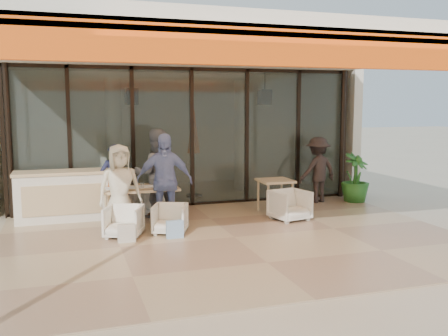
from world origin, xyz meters
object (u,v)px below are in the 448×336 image
object	(u,v)px
chair_near_right	(170,218)
standing_woman	(318,170)
side_table	(275,184)
potted_palm	(355,178)
diner_navy	(115,183)
dining_table	(139,190)
chair_far_left	(113,198)
diner_grey	(156,174)
diner_periwinkle	(164,181)
chair_far_right	(152,199)
chair_near_left	(124,220)
diner_cream	(120,188)
side_chair	(290,204)
host_counter	(62,196)

from	to	relation	value
chair_near_right	standing_woman	bearing A→B (deg)	45.67
side_table	potted_palm	size ratio (longest dim) A/B	0.62
diner_navy	potted_palm	bearing A→B (deg)	179.60
dining_table	standing_woman	distance (m)	4.47
chair_far_left	chair_near_right	distance (m)	2.08
dining_table	potted_palm	distance (m)	5.33
chair_near_right	standing_woman	world-z (taller)	standing_woman
dining_table	diner_grey	distance (m)	0.66
diner_periwinkle	chair_far_right	bearing A→B (deg)	102.37
chair_near_left	potted_palm	xyz separation A→B (m)	(5.71, 1.52, 0.28)
diner_cream	side_chair	bearing A→B (deg)	-9.99
side_table	chair_far_left	bearing A→B (deg)	165.32
diner_cream	diner_periwinkle	xyz separation A→B (m)	(0.84, 0.00, 0.09)
potted_palm	chair_far_left	bearing A→B (deg)	176.21
chair_near_left	standing_woman	world-z (taller)	standing_woman
chair_far_left	chair_far_right	bearing A→B (deg)	159.89
host_counter	diner_navy	distance (m)	1.09
diner_grey	diner_periwinkle	world-z (taller)	diner_grey
chair_far_right	chair_near_left	distance (m)	2.08
chair_far_left	chair_near_left	bearing A→B (deg)	69.89
dining_table	side_table	world-z (taller)	dining_table
host_counter	potted_palm	world-z (taller)	potted_palm
chair_near_right	side_chair	world-z (taller)	side_chair
diner_periwinkle	standing_woman	xyz separation A→B (m)	(3.97, 1.25, -0.11)
chair_far_right	standing_woman	size ratio (longest dim) A/B	0.38
diner_navy	diner_grey	xyz separation A→B (m)	(0.84, 0.00, 0.15)
chair_far_left	standing_woman	world-z (taller)	standing_woman
dining_table	diner_cream	xyz separation A→B (m)	(-0.41, -0.46, 0.13)
diner_grey	diner_periwinkle	size ratio (longest dim) A/B	1.02
diner_navy	standing_woman	bearing A→B (deg)	-177.46
chair_near_left	potted_palm	distance (m)	5.92
diner_periwinkle	potted_palm	bearing A→B (deg)	24.22
chair_near_right	side_table	xyz separation A→B (m)	(2.54, 1.01, 0.33)
chair_far_right	chair_near_left	world-z (taller)	chair_near_left
diner_cream	diner_periwinkle	distance (m)	0.85
chair_far_left	diner_grey	xyz separation A→B (m)	(0.84, -0.50, 0.57)
host_counter	standing_woman	distance (m)	5.85
chair_near_left	diner_periwinkle	world-z (taller)	diner_periwinkle
diner_cream	chair_far_right	bearing A→B (deg)	53.03
diner_cream	diner_grey	bearing A→B (deg)	40.97
diner_grey	standing_woman	distance (m)	3.99
chair_near_left	side_chair	xyz separation A→B (m)	(3.38, 0.26, 0.03)
diner_navy	standing_woman	xyz separation A→B (m)	(4.81, 0.35, 0.01)
chair_far_right	diner_grey	bearing A→B (deg)	79.69
side_table	diner_grey	bearing A→B (deg)	171.37
dining_table	chair_near_right	world-z (taller)	dining_table
chair_far_right	diner_cream	world-z (taller)	diner_cream
chair_far_left	chair_far_right	world-z (taller)	chair_far_left
side_table	standing_woman	size ratio (longest dim) A/B	0.47
chair_near_right	diner_periwinkle	size ratio (longest dim) A/B	0.34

